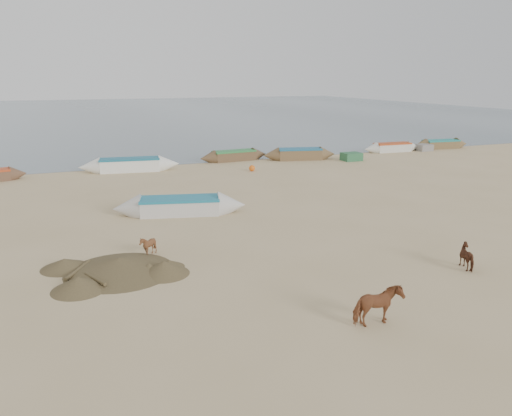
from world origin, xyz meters
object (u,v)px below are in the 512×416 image
Objects in this scene: cow_adult at (378,306)px; near_canoe at (180,206)px; calf_right at (469,257)px; calf_front at (148,246)px.

cow_adult reaches higher than near_canoe.
calf_right is at bearing -67.32° from cow_adult.
calf_right is at bearing -40.38° from near_canoe.
calf_right is 0.13× the size of near_canoe.
calf_front is (-4.93, 7.90, -0.17)m from cow_adult.
calf_right reaches higher than near_canoe.
cow_adult is at bearing 32.12° from calf_front.
near_canoe is at bearing 155.30° from calf_front.
calf_front is 6.00m from near_canoe.
calf_right is (10.49, -5.54, 0.03)m from calf_front.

